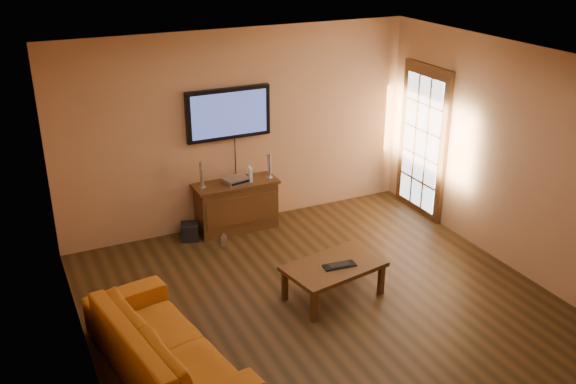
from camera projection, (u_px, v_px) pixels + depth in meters
ground_plane at (326, 308)px, 7.09m from camera, size 5.00×5.00×0.00m
room_walls at (302, 147)px, 6.96m from camera, size 5.00×5.00×5.00m
french_door at (423, 143)px, 9.07m from camera, size 0.07×1.02×2.22m
media_console at (237, 206)px, 8.78m from camera, size 1.15×0.44×0.69m
television at (229, 114)px, 8.44m from camera, size 1.16×0.08×0.69m
coffee_table at (334, 268)px, 7.17m from camera, size 1.19×0.84×0.41m
sofa at (165, 337)px, 5.90m from camera, size 0.98×2.21×0.84m
speaker_left at (202, 176)px, 8.42m from camera, size 0.10×0.10×0.36m
speaker_right at (269, 167)px, 8.75m from camera, size 0.10×0.10×0.35m
av_receiver at (236, 180)px, 8.63m from camera, size 0.36×0.29×0.07m
game_console at (250, 174)px, 8.66m from camera, size 0.07×0.15×0.20m
subwoofer at (190, 232)px, 8.57m from camera, size 0.29×0.29×0.23m
bottle at (224, 241)px, 8.35m from camera, size 0.07×0.07×0.22m
keyboard at (339, 265)px, 7.11m from camera, size 0.38×0.17×0.02m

